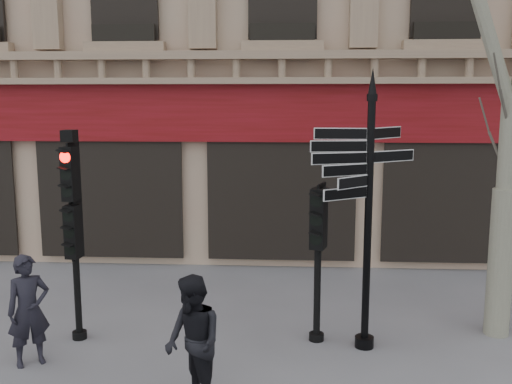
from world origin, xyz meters
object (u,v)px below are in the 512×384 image
pedestrian_a (29,310)px  fingerpost (370,164)px  traffic_signal_main (73,210)px  pedestrian_b (193,342)px  traffic_signal_secondary (318,235)px

pedestrian_a → fingerpost: bearing=-26.7°
traffic_signal_main → pedestrian_b: (2.23, -1.95, -1.30)m
fingerpost → traffic_signal_secondary: bearing=141.5°
traffic_signal_secondary → traffic_signal_main: bearing=-160.2°
fingerpost → pedestrian_a: size_ratio=2.61×
traffic_signal_main → pedestrian_b: size_ratio=1.99×
traffic_signal_main → traffic_signal_secondary: size_ratio=1.36×
fingerpost → traffic_signal_secondary: 1.40m
traffic_signal_secondary → pedestrian_a: size_ratio=1.51×
traffic_signal_main → pedestrian_a: traffic_signal_main is taller
pedestrian_a → pedestrian_b: 2.81m
pedestrian_b → traffic_signal_secondary: bearing=106.8°
traffic_signal_secondary → pedestrian_b: size_ratio=1.47×
traffic_signal_main → pedestrian_a: 1.67m
fingerpost → pedestrian_b: (-2.41, -1.91, -2.07)m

